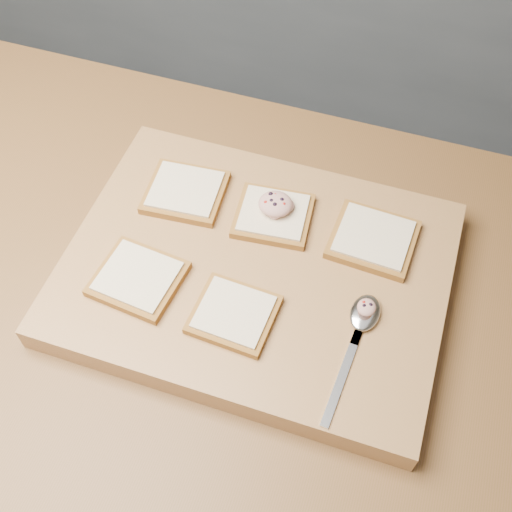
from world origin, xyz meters
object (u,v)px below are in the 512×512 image
Objects in this scene: cutting_board at (256,273)px; tuna_salad_dollop at (275,204)px; bread_far_center at (273,215)px; spoon at (362,322)px.

cutting_board is 10.68× the size of tuna_salad_dollop.
tuna_salad_dollop is (0.00, 0.01, 0.02)m from bread_far_center.
tuna_salad_dollop is 0.22m from spoon.
bread_far_center reaches higher than spoon.
spoon reaches higher than cutting_board.
cutting_board is 0.11m from tuna_salad_dollop.
tuna_salad_dollop is at bearing 139.75° from spoon.
tuna_salad_dollop is at bearing 90.64° from cutting_board.
cutting_board is 0.09m from bread_far_center.
tuna_salad_dollop is at bearing 81.97° from bread_far_center.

